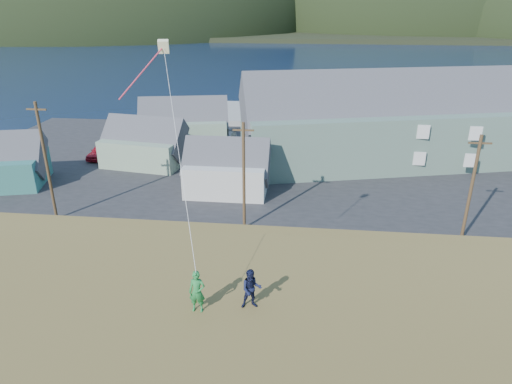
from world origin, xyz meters
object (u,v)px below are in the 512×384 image
Objects in this scene: shed_palegreen_near at (144,144)px; lodge at (403,121)px; shed_white at (227,168)px; kite_flyer_green at (197,292)px; shed_teal at (0,162)px; kite_flyer_navy at (251,289)px; wharf at (247,113)px; shed_palegreen_far at (184,124)px.

lodge is at bearing 16.99° from shed_palegreen_near.
kite_flyer_green is (3.73, -27.22, 5.52)m from shed_white.
shed_teal is 14.16m from shed_palegreen_near.
kite_flyer_green is 1.84m from kite_flyer_navy.
wharf is 31.19m from shed_white.
shed_teal is at bearing -177.91° from shed_white.
shed_palegreen_far is (14.42, 15.36, 0.37)m from shed_teal.
kite_flyer_navy is at bearing 12.78° from kite_flyer_green.
kite_flyer_navy is (13.41, -41.39, 5.12)m from shed_palegreen_far.
shed_palegreen_far is at bearing 95.66° from kite_flyer_navy.
shed_white is 28.02m from kite_flyer_green.
shed_teal is 1.18× the size of shed_white.
wharf is 17.66m from shed_palegreen_far.
lodge is 3.07× the size of shed_palegreen_far.
shed_white is 5.21× the size of kite_flyer_green.
kite_flyer_green reaches higher than wharf.
shed_teal is 21.07m from shed_palegreen_far.
shed_white is 16.58m from shed_palegreen_far.
wharf is at bearing 58.72° from shed_palegreen_far.
shed_teal reaches higher than shed_white.
lodge reaches higher than shed_palegreen_near.
shed_palegreen_near is 1.21× the size of shed_white.
shed_palegreen_near is at bearing 112.72° from kite_flyer_green.
wharf is 17.66× the size of kite_flyer_navy.
wharf is at bearing 120.09° from lodge.
kite_flyer_navy reaches higher than shed_white.
shed_teal is at bearing -178.29° from lodge.
kite_flyer_green reaches higher than shed_teal.
shed_palegreen_near is at bearing -108.92° from wharf.
shed_palegreen_near is (11.96, 7.57, 0.01)m from shed_teal.
shed_palegreen_far is (-25.74, 3.67, -1.97)m from lodge.
kite_flyer_green is at bearing -58.85° from shed_palegreen_near.
kite_flyer_navy reaches higher than shed_palegreen_near.
shed_teal is at bearing -122.49° from wharf.
shed_palegreen_far reaches higher than shed_teal.
kite_flyer_navy reaches higher than wharf.
wharf is at bearing 93.80° from shed_white.
shed_white is at bearing 98.05° from kite_flyer_green.
lodge is at bearing 1.58° from shed_teal.
shed_white is (2.01, -31.06, 2.00)m from wharf.
kite_flyer_green reaches higher than kite_flyer_navy.
shed_white is 5.42× the size of kite_flyer_navy.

